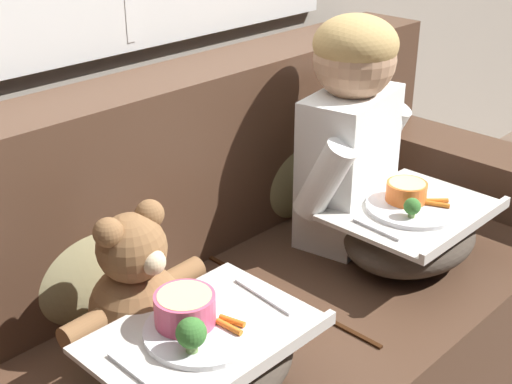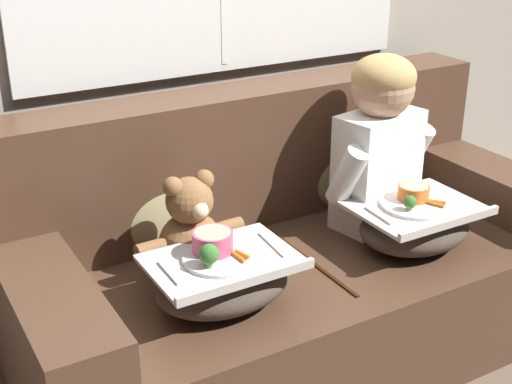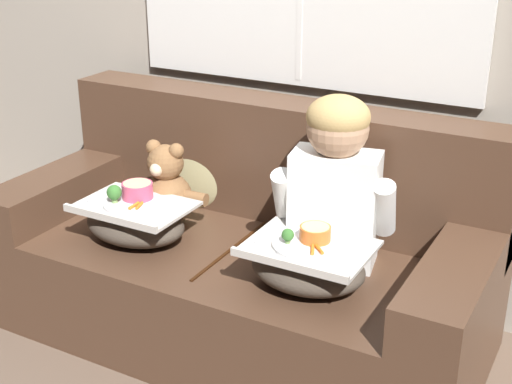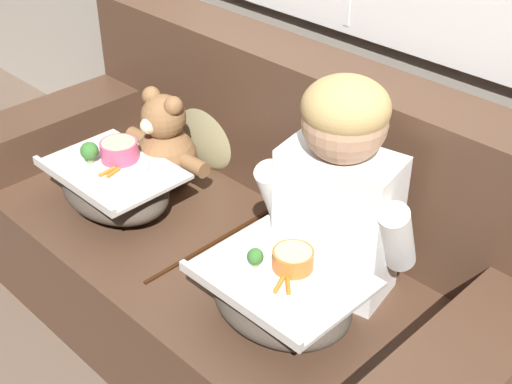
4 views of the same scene
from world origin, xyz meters
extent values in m
plane|color=brown|center=(0.00, 0.00, 0.00)|extent=(14.00, 14.00, 0.00)
cube|color=#4C3323|center=(0.00, 0.00, 0.20)|extent=(1.92, 0.89, 0.41)
cube|color=#4C3323|center=(0.00, 0.34, 0.66)|extent=(1.92, 0.22, 0.50)
cube|color=#4C3323|center=(-0.85, 0.00, 0.49)|extent=(0.22, 0.89, 0.17)
cube|color=#4C3323|center=(0.85, 0.00, 0.49)|extent=(0.22, 0.89, 0.17)
cube|color=#32190A|center=(0.00, -0.02, 0.41)|extent=(0.01, 0.63, 0.01)
ellipsoid|color=#898456|center=(0.37, 0.26, 0.57)|extent=(0.35, 0.17, 0.36)
ellipsoid|color=tan|center=(-0.37, 0.26, 0.57)|extent=(0.35, 0.17, 0.36)
cube|color=white|center=(0.37, 0.05, 0.62)|extent=(0.34, 0.23, 0.42)
sphere|color=tan|center=(0.37, 0.05, 0.92)|extent=(0.22, 0.22, 0.22)
ellipsoid|color=tan|center=(0.37, 0.05, 0.96)|extent=(0.22, 0.22, 0.15)
cylinder|color=white|center=(0.20, 0.00, 0.65)|extent=(0.11, 0.18, 0.23)
cylinder|color=white|center=(0.55, 0.07, 0.65)|extent=(0.11, 0.18, 0.23)
sphere|color=brown|center=(-0.37, 0.05, 0.51)|extent=(0.21, 0.21, 0.21)
sphere|color=brown|center=(-0.37, 0.05, 0.67)|extent=(0.15, 0.15, 0.15)
sphere|color=brown|center=(-0.42, 0.05, 0.72)|extent=(0.06, 0.06, 0.06)
sphere|color=brown|center=(-0.32, 0.06, 0.72)|extent=(0.06, 0.06, 0.06)
sphere|color=beige|center=(-0.37, -0.01, 0.66)|extent=(0.05, 0.05, 0.05)
sphere|color=black|center=(-0.37, -0.03, 0.66)|extent=(0.02, 0.02, 0.02)
cylinder|color=brown|center=(-0.50, 0.05, 0.53)|extent=(0.11, 0.06, 0.05)
cylinder|color=brown|center=(-0.24, 0.06, 0.53)|extent=(0.11, 0.06, 0.05)
cylinder|color=brown|center=(-0.41, -0.05, 0.44)|extent=(0.06, 0.10, 0.05)
cylinder|color=brown|center=(-0.32, -0.05, 0.44)|extent=(0.06, 0.10, 0.05)
ellipsoid|color=#473D33|center=(0.37, -0.16, 0.48)|extent=(0.41, 0.32, 0.14)
cube|color=beige|center=(0.37, -0.16, 0.56)|extent=(0.42, 0.33, 0.01)
cube|color=beige|center=(0.37, -0.32, 0.57)|extent=(0.42, 0.02, 0.02)
cylinder|color=silver|center=(0.37, -0.16, 0.57)|extent=(0.25, 0.25, 0.01)
cylinder|color=orange|center=(0.38, -0.13, 0.60)|extent=(0.11, 0.11, 0.05)
cylinder|color=#E5D189|center=(0.38, -0.13, 0.62)|extent=(0.09, 0.09, 0.01)
sphere|color=#38702D|center=(0.31, -0.20, 0.60)|extent=(0.04, 0.04, 0.04)
cylinder|color=#7A9E56|center=(0.31, -0.20, 0.58)|extent=(0.02, 0.02, 0.02)
cylinder|color=orange|center=(0.40, -0.21, 0.58)|extent=(0.04, 0.07, 0.01)
cylinder|color=orange|center=(0.42, -0.20, 0.58)|extent=(0.06, 0.06, 0.01)
cube|color=silver|center=(0.21, -0.16, 0.57)|extent=(0.02, 0.14, 0.01)
ellipsoid|color=#473D33|center=(-0.37, -0.16, 0.48)|extent=(0.42, 0.30, 0.14)
cube|color=beige|center=(-0.37, -0.16, 0.56)|extent=(0.43, 0.31, 0.01)
cube|color=beige|center=(-0.37, -0.31, 0.57)|extent=(0.43, 0.02, 0.02)
cylinder|color=silver|center=(-0.37, -0.16, 0.57)|extent=(0.23, 0.23, 0.01)
cylinder|color=#D64C70|center=(-0.38, -0.12, 0.60)|extent=(0.12, 0.12, 0.06)
cylinder|color=#E5D189|center=(-0.38, -0.12, 0.63)|extent=(0.11, 0.11, 0.01)
sphere|color=#38702D|center=(-0.43, -0.20, 0.61)|extent=(0.06, 0.06, 0.06)
cylinder|color=#7A9E56|center=(-0.43, -0.20, 0.58)|extent=(0.02, 0.02, 0.03)
cylinder|color=orange|center=(-0.34, -0.20, 0.58)|extent=(0.02, 0.06, 0.01)
cylinder|color=orange|center=(-0.32, -0.19, 0.58)|extent=(0.03, 0.06, 0.01)
cube|color=silver|center=(-0.54, -0.16, 0.57)|extent=(0.01, 0.14, 0.01)
cube|color=silver|center=(-0.20, -0.16, 0.57)|extent=(0.02, 0.17, 0.01)
camera|label=1|loc=(-1.11, -1.02, 1.41)|focal=50.00mm
camera|label=2|loc=(-1.20, -1.78, 1.57)|focal=50.00mm
camera|label=3|loc=(1.25, -2.15, 1.65)|focal=50.00mm
camera|label=4|loc=(1.32, -1.21, 1.74)|focal=50.00mm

